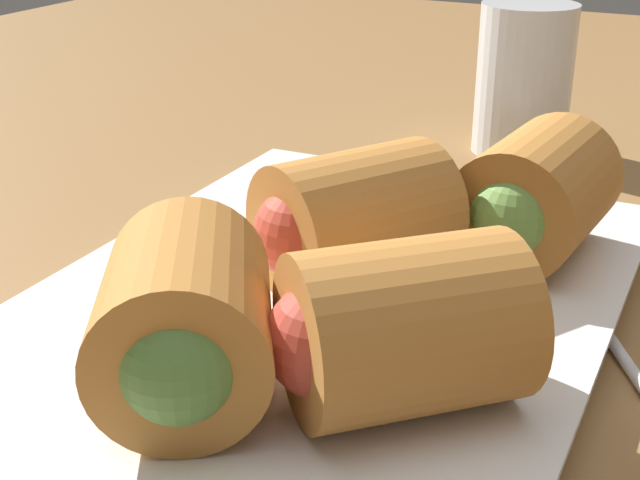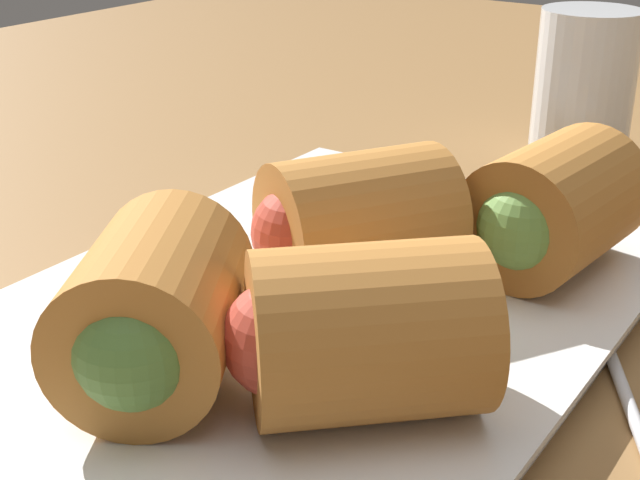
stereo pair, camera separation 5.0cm
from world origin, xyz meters
TOP-DOWN VIEW (x-y plane):
  - table_surface at (0.00, 0.00)cm, footprint 180.00×140.00cm
  - serving_plate at (2.63, 0.27)cm, footprint 32.85×23.23cm
  - roll_front_left at (9.93, -6.83)cm, footprint 8.79×6.61cm
  - roll_front_right at (-6.85, 0.65)cm, footprint 9.44×8.87cm
  - roll_back_left at (-4.08, -5.61)cm, footprint 9.42×9.48cm
  - roll_back_right at (3.71, -0.45)cm, footprint 9.46×8.92cm
  - drinking_glass at (30.08, -1.29)cm, footprint 6.29×6.29cm

SIDE VIEW (x-z plane):
  - table_surface at x=0.00cm, z-range 0.00..2.00cm
  - serving_plate at x=2.63cm, z-range 2.01..3.51cm
  - roll_front_left at x=9.93cm, z-range 3.50..9.37cm
  - roll_front_right at x=-6.85cm, z-range 3.50..9.37cm
  - roll_back_left at x=-4.08cm, z-range 3.50..9.37cm
  - roll_back_right at x=3.71cm, z-range 3.50..9.37cm
  - drinking_glass at x=30.08cm, z-range 2.00..11.82cm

